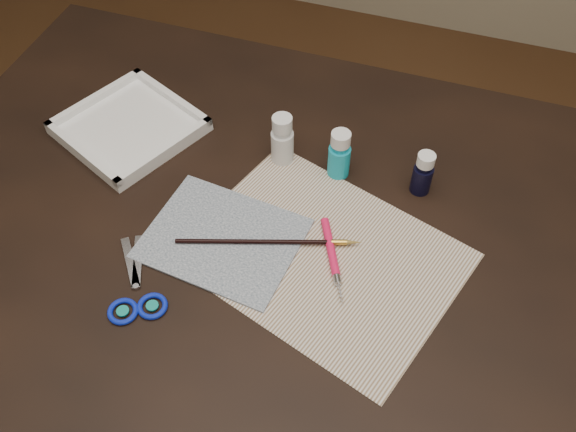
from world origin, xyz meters
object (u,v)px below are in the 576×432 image
(paper, at_px, (322,256))
(canvas, at_px, (223,238))
(scissors, at_px, (131,279))
(paint_bottle_cyan, at_px, (339,154))
(paint_bottle_navy, at_px, (423,173))
(palette_tray, at_px, (129,126))
(paint_bottle_white, at_px, (282,139))

(paper, xyz_separation_m, canvas, (-0.15, -0.02, 0.00))
(scissors, bearing_deg, paper, -100.45)
(canvas, bearing_deg, paper, 6.93)
(paper, height_order, paint_bottle_cyan, paint_bottle_cyan)
(paint_bottle_navy, bearing_deg, paper, -121.83)
(paint_bottle_cyan, xyz_separation_m, palette_tray, (-0.38, -0.02, -0.03))
(paint_bottle_navy, xyz_separation_m, palette_tray, (-0.51, -0.03, -0.03))
(paper, height_order, paint_bottle_white, paint_bottle_white)
(paper, relative_size, paint_bottle_white, 4.19)
(canvas, xyz_separation_m, paint_bottle_white, (0.03, 0.19, 0.04))
(paper, xyz_separation_m, paint_bottle_cyan, (-0.03, 0.17, 0.04))
(scissors, xyz_separation_m, palette_tray, (-0.15, 0.28, 0.01))
(paper, bearing_deg, scissors, -152.64)
(paint_bottle_white, bearing_deg, palette_tray, -175.44)
(scissors, distance_m, palette_tray, 0.32)
(canvas, height_order, paint_bottle_navy, paint_bottle_navy)
(paint_bottle_cyan, xyz_separation_m, paint_bottle_navy, (0.14, 0.01, -0.01))
(paper, relative_size, palette_tray, 1.87)
(canvas, height_order, scissors, scissors)
(paint_bottle_navy, distance_m, scissors, 0.48)
(scissors, bearing_deg, paint_bottle_cyan, -74.65)
(paint_bottle_navy, bearing_deg, scissors, -139.56)
(canvas, relative_size, paint_bottle_white, 2.46)
(palette_tray, bearing_deg, paper, -20.77)
(canvas, bearing_deg, scissors, -131.29)
(paint_bottle_navy, xyz_separation_m, scissors, (-0.37, -0.31, -0.04))
(paint_bottle_white, distance_m, paint_bottle_navy, 0.24)
(canvas, distance_m, paint_bottle_cyan, 0.24)
(paper, xyz_separation_m, palette_tray, (-0.40, 0.15, 0.01))
(paint_bottle_cyan, height_order, paint_bottle_navy, paint_bottle_cyan)
(paper, distance_m, paint_bottle_navy, 0.22)
(paint_bottle_white, xyz_separation_m, palette_tray, (-0.28, -0.02, -0.03))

